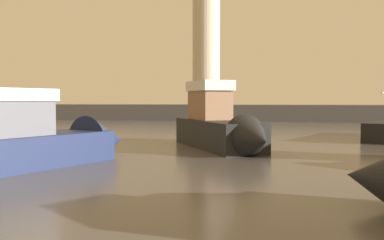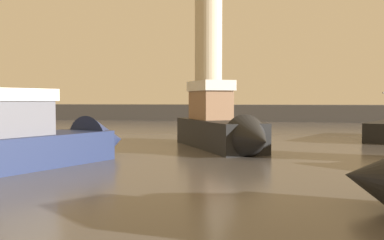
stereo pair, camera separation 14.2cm
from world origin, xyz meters
The scene contains 5 objects.
ground_plane centered at (0.00, 23.93, 0.00)m, with size 220.00×220.00×0.00m, color #4C4742.
breakwater centered at (0.00, 47.86, 0.92)m, with size 70.77×4.61×1.84m, color #423F3D.
lighthouse centered at (-4.27, 47.86, 10.54)m, with size 3.19×3.19×18.36m.
motorboat_1 centered at (-5.15, 12.89, 0.87)m, with size 5.39×8.56×3.28m.
motorboat_4 centered at (0.75, 18.80, 1.11)m, with size 6.00×8.45×3.65m.
Camera 1 is at (2.96, -1.85, 2.41)m, focal length 39.83 mm.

